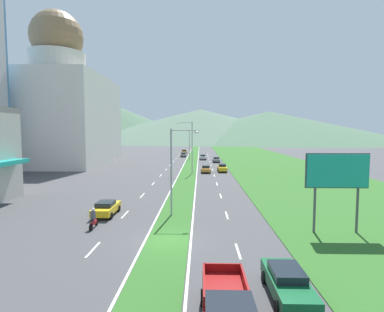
{
  "coord_description": "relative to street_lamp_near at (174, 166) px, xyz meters",
  "views": [
    {
      "loc": [
        2.47,
        -22.42,
        8.29
      ],
      "look_at": [
        1.03,
        29.06,
        4.17
      ],
      "focal_mm": 28.44,
      "sensor_mm": 36.0,
      "label": 1
    }
  ],
  "objects": [
    {
      "name": "lane_dash_left_11",
      "position": [
        -5.02,
        73.1,
        -4.97
      ],
      "size": [
        0.16,
        2.8,
        0.01
      ],
      "primitive_type": "cube",
      "color": "silver",
      "rests_on": "ground_plane"
    },
    {
      "name": "lane_dash_left_6",
      "position": [
        -5.02,
        27.57,
        -4.97
      ],
      "size": [
        0.16,
        2.8,
        0.01
      ],
      "primitive_type": "cube",
      "color": "silver",
      "rests_on": "ground_plane"
    },
    {
      "name": "lane_dash_left_10",
      "position": [
        -5.02,
        63.99,
        -4.97
      ],
      "size": [
        0.16,
        2.8,
        0.01
      ],
      "primitive_type": "cube",
      "color": "silver",
      "rests_on": "ground_plane"
    },
    {
      "name": "lane_dash_left_4",
      "position": [
        -5.02,
        9.36,
        -4.97
      ],
      "size": [
        0.16,
        2.8,
        0.01
      ],
      "primitive_type": "cube",
      "color": "silver",
      "rests_on": "ground_plane"
    },
    {
      "name": "lane_dash_right_12",
      "position": [
        5.18,
        82.21,
        -4.97
      ],
      "size": [
        0.16,
        2.8,
        0.01
      ],
      "primitive_type": "cube",
      "color": "silver",
      "rests_on": "ground_plane"
    },
    {
      "name": "grass_verge_right",
      "position": [
        20.68,
        52.93,
        -4.94
      ],
      "size": [
        24.0,
        240.0,
        0.06
      ],
      "primitive_type": "cube",
      "color": "#2D6023",
      "rests_on": "ground_plane"
    },
    {
      "name": "car_5",
      "position": [
        -3.54,
        84.41,
        -4.17
      ],
      "size": [
        2.02,
        4.07,
        1.6
      ],
      "rotation": [
        0.0,
        0.0,
        1.57
      ],
      "color": "#C6842D",
      "rests_on": "ground_plane"
    },
    {
      "name": "pickup_truck_0",
      "position": [
        3.66,
        -17.55,
        -3.99
      ],
      "size": [
        2.18,
        5.4,
        2.0
      ],
      "rotation": [
        0.0,
        0.0,
        -1.57
      ],
      "color": "maroon",
      "rests_on": "ground_plane"
    },
    {
      "name": "lane_dash_right_11",
      "position": [
        5.18,
        73.1,
        -4.97
      ],
      "size": [
        0.16,
        2.8,
        0.01
      ],
      "primitive_type": "cube",
      "color": "silver",
      "rests_on": "ground_plane"
    },
    {
      "name": "domed_building",
      "position": [
        -31.04,
        42.38,
        9.94
      ],
      "size": [
        19.7,
        19.7,
        36.31
      ],
      "color": "silver",
      "rests_on": "ground_plane"
    },
    {
      "name": "car_2",
      "position": [
        6.87,
        53.21,
        -4.24
      ],
      "size": [
        1.93,
        4.37,
        1.41
      ],
      "rotation": [
        0.0,
        0.0,
        -1.57
      ],
      "color": "slate",
      "rests_on": "ground_plane"
    },
    {
      "name": "car_3",
      "position": [
        7.08,
        33.67,
        -4.17
      ],
      "size": [
        1.87,
        4.73,
        1.59
      ],
      "rotation": [
        0.0,
        0.0,
        -1.57
      ],
      "color": "yellow",
      "rests_on": "ground_plane"
    },
    {
      "name": "lane_dash_right_3",
      "position": [
        5.18,
        0.25,
        -4.97
      ],
      "size": [
        0.16,
        2.8,
        0.01
      ],
      "primitive_type": "cube",
      "color": "silver",
      "rests_on": "ground_plane"
    },
    {
      "name": "lane_dash_left_7",
      "position": [
        -5.02,
        36.67,
        -4.97
      ],
      "size": [
        0.16,
        2.8,
        0.01
      ],
      "primitive_type": "cube",
      "color": "silver",
      "rests_on": "ground_plane"
    },
    {
      "name": "lane_dash_right_6",
      "position": [
        5.18,
        27.57,
        -4.97
      ],
      "size": [
        0.16,
        2.8,
        0.01
      ],
      "primitive_type": "cube",
      "color": "silver",
      "rests_on": "ground_plane"
    },
    {
      "name": "motorcycle_rider",
      "position": [
        -6.62,
        -4.21,
        -4.23
      ],
      "size": [
        0.36,
        2.0,
        1.8
      ],
      "rotation": [
        0.0,
        0.0,
        1.57
      ],
      "color": "black",
      "rests_on": "ground_plane"
    },
    {
      "name": "lane_dash_right_5",
      "position": [
        5.18,
        18.46,
        -4.97
      ],
      "size": [
        0.16,
        2.8,
        0.01
      ],
      "primitive_type": "cube",
      "color": "silver",
      "rests_on": "ground_plane"
    },
    {
      "name": "lane_dash_right_4",
      "position": [
        5.18,
        9.36,
        -4.97
      ],
      "size": [
        0.16,
        2.8,
        0.01
      ],
      "primitive_type": "cube",
      "color": "silver",
      "rests_on": "ground_plane"
    },
    {
      "name": "car_6",
      "position": [
        -6.84,
        -0.03,
        -4.24
      ],
      "size": [
        1.98,
        4.4,
        1.4
      ],
      "rotation": [
        0.0,
        0.0,
        1.57
      ],
      "color": "yellow",
      "rests_on": "ground_plane"
    },
    {
      "name": "edge_line_median_right",
      "position": [
        1.83,
        52.93,
        -4.97
      ],
      "size": [
        0.16,
        240.0,
        0.01
      ],
      "primitive_type": "cube",
      "color": "silver",
      "rests_on": "ground_plane"
    },
    {
      "name": "street_lamp_mid",
      "position": [
        0.57,
        29.59,
        0.88
      ],
      "size": [
        3.27,
        0.28,
        10.2
      ],
      "color": "#99999E",
      "rests_on": "ground_plane"
    },
    {
      "name": "lane_dash_right_2",
      "position": [
        5.18,
        -8.86,
        -4.97
      ],
      "size": [
        0.16,
        2.8,
        0.01
      ],
      "primitive_type": "cube",
      "color": "silver",
      "rests_on": "ground_plane"
    },
    {
      "name": "lane_dash_right_10",
      "position": [
        5.18,
        63.99,
        -4.97
      ],
      "size": [
        0.16,
        2.8,
        0.01
      ],
      "primitive_type": "cube",
      "color": "silver",
      "rests_on": "ground_plane"
    },
    {
      "name": "car_1",
      "position": [
        6.92,
        -14.7,
        -4.22
      ],
      "size": [
        1.92,
        4.73,
        1.44
      ],
      "rotation": [
        0.0,
        0.0,
        -1.57
      ],
      "color": "#0C5128",
      "rests_on": "ground_plane"
    },
    {
      "name": "lane_dash_left_5",
      "position": [
        -5.02,
        18.46,
        -4.97
      ],
      "size": [
        0.16,
        2.8,
        0.01
      ],
      "primitive_type": "cube",
      "color": "silver",
      "rests_on": "ground_plane"
    },
    {
      "name": "lane_dash_left_2",
      "position": [
        -5.02,
        -8.86,
        -4.97
      ],
      "size": [
        0.16,
        2.8,
        0.01
      ],
      "primitive_type": "cube",
      "color": "silver",
      "rests_on": "ground_plane"
    },
    {
      "name": "billboard_roadside",
      "position": [
        13.59,
        -4.89,
        -0.1
      ],
      "size": [
        5.11,
        0.28,
        6.58
      ],
      "color": "#4C4C51",
      "rests_on": "ground_plane"
    },
    {
      "name": "lane_dash_right_8",
      "position": [
        5.18,
        45.78,
        -4.97
      ],
      "size": [
        0.16,
        2.8,
        0.01
      ],
      "primitive_type": "cube",
      "color": "silver",
      "rests_on": "ground_plane"
    },
    {
      "name": "lane_dash_left_9",
      "position": [
        -5.02,
        54.89,
        -4.97
      ],
      "size": [
        0.16,
        2.8,
        0.01
      ],
      "primitive_type": "cube",
      "color": "silver",
      "rests_on": "ground_plane"
    },
    {
      "name": "grass_median",
      "position": [
        0.08,
        52.93,
        -4.94
      ],
      "size": [
        3.2,
        240.0,
        0.06
      ],
      "primitive_type": "cube",
      "color": "#2D6023",
      "rests_on": "ground_plane"
    },
    {
      "name": "car_0",
      "position": [
        -3.08,
        70.5,
        -4.22
      ],
      "size": [
        1.86,
        4.45,
        1.44
      ],
      "rotation": [
        0.0,
        0.0,
        1.57
      ],
      "color": "slate",
      "rests_on": "ground_plane"
    },
    {
      "name": "lane_dash_left_3",
      "position": [
        -5.02,
        0.25,
        -4.97
      ],
      "size": [
        0.16,
        2.8,
        0.01
      ],
      "primitive_type": "cube",
      "color": "silver",
      "rests_on": "ground_plane"
    },
    {
      "name": "hill_far_right",
      "position": [
        62.52,
        239.36,
        7.97
      ],
      "size": [
        224.08,
        224.08,
        25.89
      ],
      "primitive_type": "cone",
      "color": "#47664C",
      "rests_on": "ground_plane"
    },
    {
      "name": "hill_far_left",
      "position": [
        -105.19,
        281.47,
        16.52
      ],
      "size": [
        215.77,
        215.77,
        42.98
      ],
      "primitive_type": "cone",
      "color": "#47664C",
      "rests_on": "ground_plane"
    },
    {
      "name": "lane_dash_right_9",
      "position": [
        5.18,
        54.89,
        -4.97
      ],
      "size": [
        0.16,
        2.8,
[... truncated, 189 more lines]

